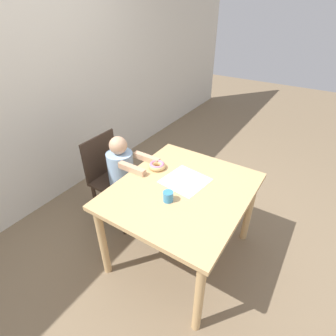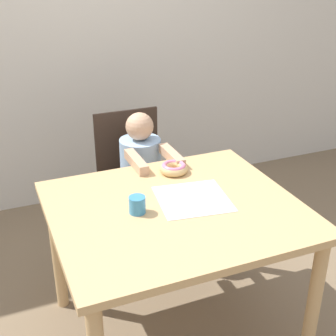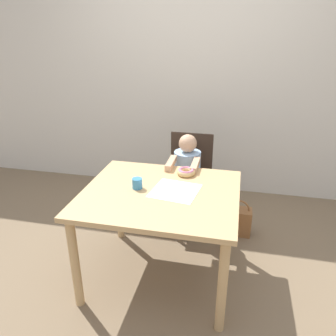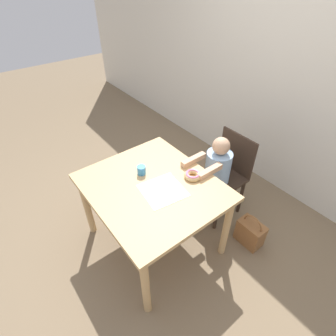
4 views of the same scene
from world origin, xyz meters
name	(u,v)px [view 1 (image 1 of 4)]	position (x,y,z in m)	size (l,w,h in m)	color
ground_plane	(180,252)	(0.00, 0.00, 0.00)	(12.00, 12.00, 0.00)	#7A664C
wall_back	(32,83)	(0.00, 1.60, 1.25)	(8.00, 0.05, 2.50)	silver
dining_table	(182,199)	(0.00, 0.00, 0.62)	(1.07, 0.94, 0.72)	tan
chair	(113,178)	(0.08, 0.80, 0.46)	(0.40, 0.42, 0.86)	#38281E
child_figure	(123,182)	(0.08, 0.68, 0.47)	(0.25, 0.47, 0.92)	#99BCE0
donut	(157,165)	(0.13, 0.32, 0.74)	(0.14, 0.14, 0.05)	#DBB270
napkin	(185,181)	(0.10, 0.03, 0.72)	(0.35, 0.35, 0.00)	white
handbag	(153,184)	(0.55, 0.69, 0.13)	(0.24, 0.15, 0.35)	brown
cup	(168,196)	(-0.17, 0.01, 0.76)	(0.07, 0.07, 0.07)	teal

